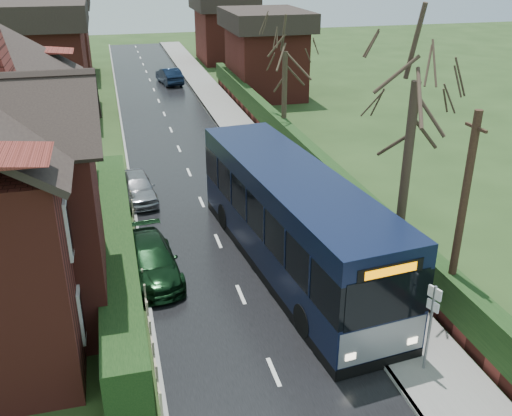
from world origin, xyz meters
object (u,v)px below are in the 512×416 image
object	(u,v)px
bus	(292,222)
telegraph_pole	(460,224)
car_silver	(137,187)
bus_stop_sign	(431,317)
car_green	(151,261)

from	to	relation	value
bus	telegraph_pole	bearing A→B (deg)	-57.29
car_silver	telegraph_pole	size ratio (longest dim) A/B	0.54
car_silver	telegraph_pole	xyz separation A→B (m)	(8.60, -12.17, 2.80)
bus_stop_sign	telegraph_pole	world-z (taller)	telegraph_pole
bus_stop_sign	bus	bearing A→B (deg)	87.13
bus	telegraph_pole	size ratio (longest dim) A/B	1.83
telegraph_pole	car_silver	bearing A→B (deg)	122.72
bus	car_green	size ratio (longest dim) A/B	2.88
bus	car_silver	distance (m)	9.27
telegraph_pole	bus	bearing A→B (deg)	126.32
bus	car_green	distance (m)	5.17
car_silver	telegraph_pole	bearing A→B (deg)	-60.05
car_silver	car_green	size ratio (longest dim) A/B	0.85
car_green	telegraph_pole	bearing A→B (deg)	-36.12
car_green	bus_stop_sign	xyz separation A→B (m)	(6.78, -7.00, 1.19)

